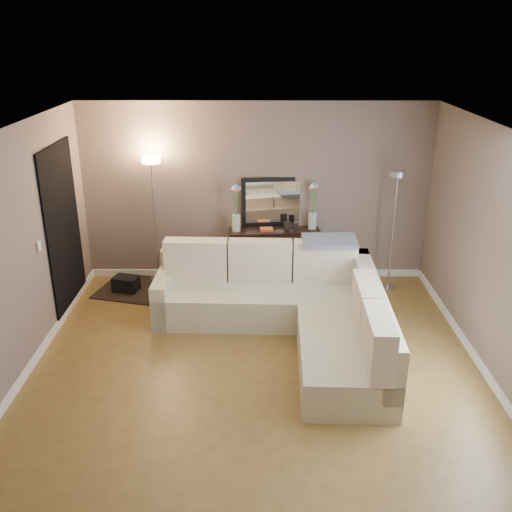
{
  "coord_description": "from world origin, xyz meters",
  "views": [
    {
      "loc": [
        0.01,
        -5.23,
        3.51
      ],
      "look_at": [
        0.0,
        0.8,
        1.1
      ],
      "focal_mm": 40.0,
      "sensor_mm": 36.0,
      "label": 1
    }
  ],
  "objects_px": {
    "console_table": "(269,252)",
    "floor_lamp_lit": "(153,195)",
    "floor_lamp_unlit": "(395,207)",
    "sectional_sofa": "(292,307)"
  },
  "relations": [
    {
      "from": "console_table",
      "to": "floor_lamp_lit",
      "type": "xyz_separation_m",
      "value": [
        -1.63,
        -0.01,
        0.87
      ]
    },
    {
      "from": "console_table",
      "to": "floor_lamp_lit",
      "type": "height_order",
      "value": "floor_lamp_lit"
    },
    {
      "from": "floor_lamp_unlit",
      "to": "floor_lamp_lit",
      "type": "bearing_deg",
      "value": 175.54
    },
    {
      "from": "floor_lamp_lit",
      "to": "floor_lamp_unlit",
      "type": "distance_m",
      "value": 3.37
    },
    {
      "from": "sectional_sofa",
      "to": "floor_lamp_unlit",
      "type": "bearing_deg",
      "value": 41.43
    },
    {
      "from": "floor_lamp_lit",
      "to": "floor_lamp_unlit",
      "type": "xyz_separation_m",
      "value": [
        3.36,
        -0.26,
        -0.09
      ]
    },
    {
      "from": "console_table",
      "to": "sectional_sofa",
      "type": "bearing_deg",
      "value": -80.7
    },
    {
      "from": "sectional_sofa",
      "to": "console_table",
      "type": "relative_size",
      "value": 2.08
    },
    {
      "from": "console_table",
      "to": "floor_lamp_unlit",
      "type": "relative_size",
      "value": 0.77
    },
    {
      "from": "console_table",
      "to": "floor_lamp_lit",
      "type": "relative_size",
      "value": 0.71
    }
  ]
}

